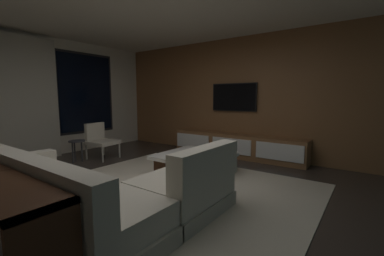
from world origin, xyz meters
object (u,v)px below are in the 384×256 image
accent_chair_near_window (100,139)px  side_stool (77,144)px  media_console (237,146)px  book_stack_on_coffee_table (202,155)px  coffee_table (194,164)px  mounted_tv (234,97)px  sectional_couch (98,196)px

accent_chair_near_window → side_stool: accent_chair_near_window is taller
media_console → book_stack_on_coffee_table: bearing=-175.5°
coffee_table → mounted_tv: bearing=4.9°
accent_chair_near_window → side_stool: bearing=171.7°
coffee_table → side_stool: (-0.75, 2.47, 0.19)m
side_stool → media_console: size_ratio=0.15×
coffee_table → side_stool: side_stool is taller
side_stool → coffee_table: bearing=-73.1°
coffee_table → media_console: bearing=-1.5°
accent_chair_near_window → mounted_tv: bearing=-47.5°
sectional_couch → side_stool: size_ratio=5.43×
sectional_couch → book_stack_on_coffee_table: 1.98m
sectional_couch → mounted_tv: 3.96m
coffee_table → accent_chair_near_window: accent_chair_near_window is taller
book_stack_on_coffee_table → accent_chair_near_window: bearing=95.0°
accent_chair_near_window → mounted_tv: 3.17m
sectional_couch → coffee_table: sectional_couch is taller
sectional_couch → side_stool: 2.88m
book_stack_on_coffee_table → mounted_tv: mounted_tv is taller
book_stack_on_coffee_table → media_console: media_console is taller
media_console → accent_chair_near_window: bearing=127.5°
coffee_table → accent_chair_near_window: 2.42m
sectional_couch → book_stack_on_coffee_table: bearing=-1.1°
accent_chair_near_window → book_stack_on_coffee_table: bearing=-85.0°
coffee_table → book_stack_on_coffee_table: 0.26m
coffee_table → media_console: (1.62, -0.04, 0.06)m
sectional_couch → mounted_tv: bearing=4.3°
coffee_table → accent_chair_near_window: bearing=95.9°
book_stack_on_coffee_table → media_console: bearing=4.5°
sectional_couch → accent_chair_near_window: 3.08m
book_stack_on_coffee_table → mounted_tv: 2.09m
media_console → coffee_table: bearing=178.5°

